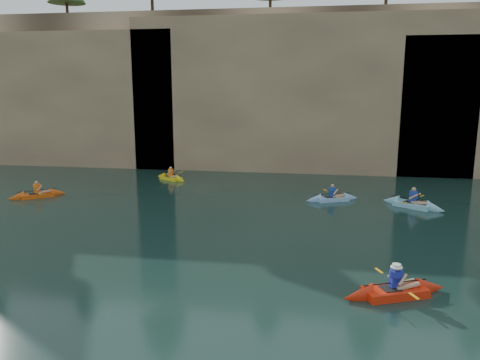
# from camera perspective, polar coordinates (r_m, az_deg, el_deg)

# --- Properties ---
(ground) EXTENTS (160.00, 160.00, 0.00)m
(ground) POSITION_cam_1_polar(r_m,az_deg,el_deg) (13.76, -6.23, -15.59)
(ground) COLOR black
(ground) RESTS_ON ground
(cliff) EXTENTS (70.00, 16.00, 12.00)m
(cliff) POSITION_cam_1_polar(r_m,az_deg,el_deg) (41.92, 4.69, 11.14)
(cliff) COLOR tan
(cliff) RESTS_ON ground
(cliff_slab_west) EXTENTS (26.00, 2.40, 10.56)m
(cliff_slab_west) POSITION_cam_1_polar(r_m,az_deg,el_deg) (41.58, -25.32, 9.09)
(cliff_slab_west) COLOR tan
(cliff_slab_west) RESTS_ON ground
(cliff_slab_center) EXTENTS (24.00, 2.40, 11.40)m
(cliff_slab_center) POSITION_cam_1_polar(r_m,az_deg,el_deg) (34.41, 7.05, 10.51)
(cliff_slab_center) COLOR tan
(cliff_slab_center) RESTS_ON ground
(sea_cave_west) EXTENTS (4.50, 1.00, 4.00)m
(sea_cave_west) POSITION_cam_1_polar(r_m,az_deg,el_deg) (40.16, -23.08, 4.52)
(sea_cave_west) COLOR black
(sea_cave_west) RESTS_ON ground
(sea_cave_center) EXTENTS (3.50, 1.00, 3.20)m
(sea_cave_center) POSITION_cam_1_polar(r_m,az_deg,el_deg) (34.84, -3.09, 3.83)
(sea_cave_center) COLOR black
(sea_cave_center) RESTS_ON ground
(sea_cave_east) EXTENTS (5.00, 1.00, 4.50)m
(sea_cave_east) POSITION_cam_1_polar(r_m,az_deg,el_deg) (34.61, 20.25, 4.17)
(sea_cave_east) COLOR black
(sea_cave_east) RESTS_ON ground
(main_kayaker) EXTENTS (3.43, 2.16, 1.26)m
(main_kayaker) POSITION_cam_1_polar(r_m,az_deg,el_deg) (15.19, 18.35, -12.71)
(main_kayaker) COLOR red
(main_kayaker) RESTS_ON ground
(kayaker_orange) EXTENTS (2.80, 2.53, 1.17)m
(kayaker_orange) POSITION_cam_1_polar(r_m,az_deg,el_deg) (28.88, -23.47, -1.66)
(kayaker_orange) COLOR #D64F0D
(kayaker_orange) RESTS_ON ground
(kayaker_ltblue_near) EXTENTS (3.18, 2.59, 1.32)m
(kayaker_ltblue_near) POSITION_cam_1_polar(r_m,az_deg,el_deg) (25.95, 20.31, -2.79)
(kayaker_ltblue_near) COLOR #7CB8D1
(kayaker_ltblue_near) RESTS_ON ground
(kayaker_yellow) EXTENTS (2.66, 1.98, 1.11)m
(kayaker_yellow) POSITION_cam_1_polar(r_m,az_deg,el_deg) (31.75, -8.42, 0.29)
(kayaker_yellow) COLOR yellow
(kayaker_yellow) RESTS_ON ground
(kayaker_ltblue_mid) EXTENTS (3.09, 2.15, 1.16)m
(kayaker_ltblue_mid) POSITION_cam_1_polar(r_m,az_deg,el_deg) (26.18, 11.16, -2.20)
(kayaker_ltblue_mid) COLOR #87B2E2
(kayaker_ltblue_mid) RESTS_ON ground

